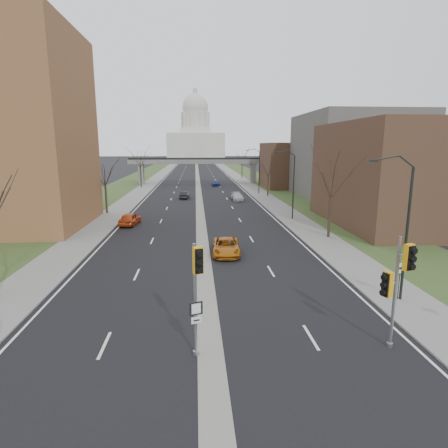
{
  "coord_description": "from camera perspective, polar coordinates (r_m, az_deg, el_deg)",
  "views": [
    {
      "loc": [
        -0.56,
        -14.57,
        9.28
      ],
      "look_at": [
        1.34,
        10.54,
        4.03
      ],
      "focal_mm": 30.0,
      "sensor_mm": 36.0,
      "label": 1
    }
  ],
  "objects": [
    {
      "name": "car_right_mid",
      "position": [
        65.33,
        2.03,
        4.18
      ],
      "size": [
        1.99,
        4.54,
        1.3
      ],
      "primitive_type": "imported",
      "rotation": [
        0.0,
        0.0,
        0.04
      ],
      "color": "#A9AAB1",
      "rests_on": "ground"
    },
    {
      "name": "car_right_near",
      "position": [
        32.64,
        0.33,
        -3.46
      ],
      "size": [
        2.6,
        5.15,
        1.4
      ],
      "primitive_type": "imported",
      "rotation": [
        0.0,
        0.0,
        -0.06
      ],
      "color": "#B26313",
      "rests_on": "ground"
    },
    {
      "name": "commercial_block_mid",
      "position": [
        72.46,
        19.18,
        9.73
      ],
      "size": [
        18.0,
        22.0,
        15.0
      ],
      "primitive_type": "cube",
      "color": "#5F5C57",
      "rests_on": "ground"
    },
    {
      "name": "car_left_near",
      "position": [
        46.14,
        -14.12,
        0.79
      ],
      "size": [
        2.38,
        4.68,
        1.53
      ],
      "primitive_type": "imported",
      "rotation": [
        0.0,
        0.0,
        3.01
      ],
      "color": "#BB4015",
      "rests_on": "ground"
    },
    {
      "name": "car_left_far",
      "position": [
        67.9,
        -6.03,
        4.41
      ],
      "size": [
        1.76,
        4.01,
        1.28
      ],
      "primitive_type": "imported",
      "rotation": [
        0.0,
        0.0,
        3.04
      ],
      "color": "black",
      "rests_on": "ground"
    },
    {
      "name": "road_surface",
      "position": [
        164.83,
        -4.16,
        8.52
      ],
      "size": [
        20.0,
        600.0,
        0.01
      ],
      "primitive_type": "cube",
      "color": "black",
      "rests_on": "ground"
    },
    {
      "name": "car_right_far",
      "position": [
        89.17,
        -1.25,
        6.27
      ],
      "size": [
        1.96,
        4.37,
        1.46
      ],
      "primitive_type": "imported",
      "rotation": [
        0.0,
        0.0,
        0.05
      ],
      "color": "navy",
      "rests_on": "ground"
    },
    {
      "name": "commercial_block_far",
      "position": [
        87.63,
        10.73,
        8.78
      ],
      "size": [
        14.0,
        14.0,
        10.0
      ],
      "primitive_type": "cube",
      "color": "brown",
      "rests_on": "ground"
    },
    {
      "name": "signal_pole_median",
      "position": [
        16.17,
        -4.16,
        -8.66
      ],
      "size": [
        0.71,
        0.87,
        5.22
      ],
      "rotation": [
        0.0,
        0.0,
        0.31
      ],
      "color": "gray",
      "rests_on": "ground"
    },
    {
      "name": "speed_limit_sign",
      "position": [
        25.12,
        25.21,
        -6.96
      ],
      "size": [
        0.47,
        0.19,
        2.29
      ],
      "rotation": [
        0.0,
        0.0,
        0.34
      ],
      "color": "black",
      "rests_on": "sidewalk_right"
    },
    {
      "name": "signal_pole_right",
      "position": [
        18.51,
        24.86,
        -7.49
      ],
      "size": [
        1.2,
        0.9,
        5.37
      ],
      "rotation": [
        0.0,
        0.0,
        0.34
      ],
      "color": "gray",
      "rests_on": "ground"
    },
    {
      "name": "tree_left_c",
      "position": [
        87.49,
        -12.69,
        10.03
      ],
      "size": [
        7.65,
        7.65,
        9.99
      ],
      "color": "#382B21",
      "rests_on": "sidewalk_left"
    },
    {
      "name": "streetlight_far",
      "position": [
        73.52,
        4.79,
        9.93
      ],
      "size": [
        2.61,
        0.2,
        8.7
      ],
      "color": "black",
      "rests_on": "sidewalk_right"
    },
    {
      "name": "commercial_block_near",
      "position": [
        49.25,
        25.8,
        6.8
      ],
      "size": [
        16.0,
        20.0,
        12.0
      ],
      "primitive_type": "cube",
      "color": "brown",
      "rests_on": "ground"
    },
    {
      "name": "tree_right_b",
      "position": [
        70.96,
        6.78,
        8.9
      ],
      "size": [
        6.3,
        6.3,
        8.22
      ],
      "color": "#382B21",
      "rests_on": "sidewalk_right"
    },
    {
      "name": "grass_verge_right",
      "position": [
        165.87,
        2.14,
        8.58
      ],
      "size": [
        8.0,
        600.0,
        0.1
      ],
      "primitive_type": "cube",
      "color": "#29401D",
      "rests_on": "ground"
    },
    {
      "name": "streetlight_near",
      "position": [
        23.7,
        24.97,
        5.06
      ],
      "size": [
        2.61,
        0.2,
        8.7
      ],
      "color": "black",
      "rests_on": "sidewalk_right"
    },
    {
      "name": "capitol",
      "position": [
        334.7,
        -4.34,
        13.34
      ],
      "size": [
        48.0,
        42.0,
        55.75
      ],
      "color": "beige",
      "rests_on": "ground"
    },
    {
      "name": "pedestrian_bridge",
      "position": [
        94.67,
        -4.03,
        9.07
      ],
      "size": [
        34.0,
        3.0,
        6.45
      ],
      "color": "slate",
      "rests_on": "ground"
    },
    {
      "name": "sidewalk_right",
      "position": [
        165.3,
        0.04,
        8.58
      ],
      "size": [
        4.0,
        600.0,
        0.12
      ],
      "primitive_type": "cube",
      "color": "gray",
      "rests_on": "ground"
    },
    {
      "name": "tree_right_a",
      "position": [
        39.09,
        16.13,
        7.45
      ],
      "size": [
        7.2,
        7.2,
        9.4
      ],
      "color": "#382B21",
      "rests_on": "sidewalk_right"
    },
    {
      "name": "grass_verge_left",
      "position": [
        165.75,
        -10.47,
        8.39
      ],
      "size": [
        8.0,
        600.0,
        0.1
      ],
      "primitive_type": "cube",
      "color": "#29401D",
      "rests_on": "ground"
    },
    {
      "name": "ground",
      "position": [
        17.28,
        -1.92,
        -20.7
      ],
      "size": [
        700.0,
        700.0,
        0.0
      ],
      "primitive_type": "plane",
      "color": "black",
      "rests_on": "ground"
    },
    {
      "name": "median_strip",
      "position": [
        164.83,
        -4.16,
        8.52
      ],
      "size": [
        1.2,
        600.0,
        0.02
      ],
      "primitive_type": "cube",
      "color": "gray",
      "rests_on": "ground"
    },
    {
      "name": "sidewalk_left",
      "position": [
        165.22,
        -8.38,
        8.46
      ],
      "size": [
        4.0,
        600.0,
        0.12
      ],
      "primitive_type": "cube",
      "color": "gray",
      "rests_on": "ground"
    },
    {
      "name": "streetlight_mid",
      "position": [
        48.03,
        9.71,
        8.84
      ],
      "size": [
        2.61,
        0.2,
        8.7
      ],
      "color": "black",
      "rests_on": "sidewalk_right"
    },
    {
      "name": "tree_right_c",
      "position": [
        110.43,
        2.78,
        10.6
      ],
      "size": [
        7.65,
        7.65,
        9.99
      ],
      "color": "#382B21",
      "rests_on": "sidewalk_right"
    },
    {
      "name": "tree_left_b",
      "position": [
        54.11,
        -17.78,
        7.99
      ],
      "size": [
        6.75,
        6.75,
        8.81
      ],
      "color": "#382B21",
      "rests_on": "sidewalk_left"
    }
  ]
}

